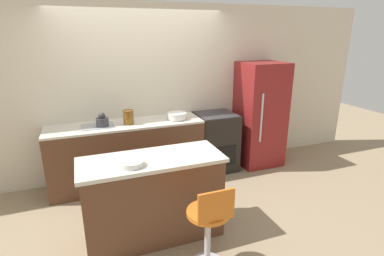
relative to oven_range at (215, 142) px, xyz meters
The scene contains 11 objects.
ground_plane 1.23m from the oven_range, 163.96° to the right, with size 14.00×14.00×0.00m, color #998466.
wall_back 1.41m from the oven_range, 163.33° to the left, with size 8.00×0.06×2.60m.
back_counter 1.42m from the oven_range, behind, with size 2.20×0.59×0.94m.
kitchen_island 1.92m from the oven_range, 135.48° to the right, with size 1.50×0.60×0.93m.
oven_range is the anchor object (origin of this frame).
refrigerator 0.89m from the oven_range, ahead, with size 0.70×0.68×1.73m.
stool_chair 2.27m from the oven_range, 116.47° to the right, with size 0.40×0.40×0.92m.
kettle 1.83m from the oven_range, behind, with size 0.17×0.17×0.19m.
mixing_bowl 0.85m from the oven_range, behind, with size 0.29×0.29×0.09m.
canister_jar 1.50m from the oven_range, behind, with size 0.15×0.15×0.19m.
fruit_bowl 2.22m from the oven_range, 137.49° to the right, with size 0.24×0.24×0.05m.
Camera 1 is at (-0.89, -3.85, 2.17)m, focal length 28.00 mm.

